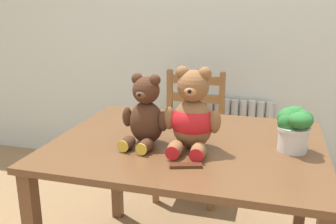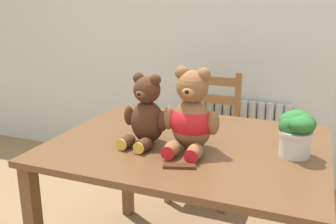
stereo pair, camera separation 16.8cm
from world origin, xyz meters
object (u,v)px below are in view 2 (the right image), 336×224
at_px(wooden_chair_behind, 205,136).
at_px(chocolate_bar, 179,166).
at_px(teddy_bear_left, 146,114).
at_px(teddy_bear_right, 191,118).
at_px(potted_plant, 296,129).

distance_m(wooden_chair_behind, chocolate_bar, 1.27).
bearing_deg(wooden_chair_behind, teddy_bear_left, 90.20).
distance_m(teddy_bear_right, potted_plant, 0.45).
relative_size(wooden_chair_behind, teddy_bear_right, 2.45).
xyz_separation_m(teddy_bear_right, potted_plant, (0.43, 0.09, -0.03)).
height_order(potted_plant, chocolate_bar, potted_plant).
height_order(wooden_chair_behind, potted_plant, potted_plant).
bearing_deg(teddy_bear_right, wooden_chair_behind, -78.76).
bearing_deg(wooden_chair_behind, potted_plant, 125.83).
bearing_deg(chocolate_bar, wooden_chair_behind, 101.34).
bearing_deg(potted_plant, teddy_bear_left, -171.54).
bearing_deg(wooden_chair_behind, teddy_bear_right, 102.43).
bearing_deg(potted_plant, teddy_bear_right, -167.76).
bearing_deg(teddy_bear_left, potted_plant, -165.25).
distance_m(teddy_bear_left, chocolate_bar, 0.34).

